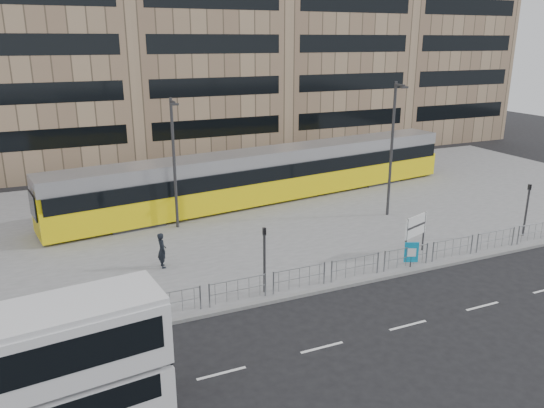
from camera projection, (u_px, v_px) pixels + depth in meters
name	position (u px, v px, depth m)	size (l,w,h in m)	color
ground	(318.00, 294.00, 24.30)	(120.00, 120.00, 0.00)	black
plaza	(230.00, 216.00, 34.75)	(64.00, 24.00, 0.15)	slate
kerb	(317.00, 292.00, 24.33)	(64.00, 0.25, 0.17)	gray
building_row	(164.00, 21.00, 50.99)	(70.40, 18.40, 31.20)	brown
pedestrian_barrier	(350.00, 263.00, 25.23)	(32.07, 0.07, 1.10)	gray
road_markings	(388.00, 331.00, 21.20)	(62.00, 0.12, 0.01)	white
tram	(268.00, 175.00, 37.57)	(31.05, 7.20, 3.65)	yellow
station_sign	(416.00, 228.00, 27.92)	(1.81, 0.71, 2.19)	#2D2D30
ad_panel	(411.00, 253.00, 26.56)	(0.67, 0.33, 1.33)	#2D2D30
pedestrian	(162.00, 250.00, 26.53)	(0.66, 0.44, 1.82)	black
traffic_light_west	(264.00, 252.00, 23.56)	(0.20, 0.23, 3.10)	#2D2D30
traffic_light_east	(527.00, 203.00, 30.55)	(0.19, 0.22, 3.10)	#2D2D30
lamp_post_west	(174.00, 159.00, 31.19)	(0.45, 1.04, 7.85)	#2D2D30
lamp_post_east	(392.00, 145.00, 33.40)	(0.45, 1.04, 8.57)	#2D2D30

